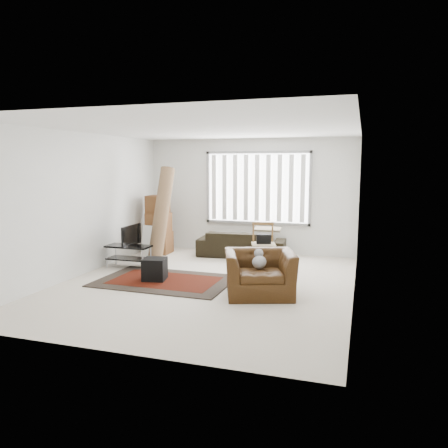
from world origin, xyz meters
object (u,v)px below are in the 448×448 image
object	(u,v)px
tv_stand	(129,251)
sofa	(242,240)
moving_boxes	(158,227)
side_chair	(263,242)
armchair	(260,270)

from	to	relation	value
tv_stand	sofa	size ratio (longest dim) A/B	0.46
moving_boxes	side_chair	distance (m)	2.71
side_chair	armchair	xyz separation A→B (m)	(0.39, -2.05, -0.08)
tv_stand	side_chair	world-z (taller)	side_chair
moving_boxes	armchair	distance (m)	3.98
moving_boxes	armchair	xyz separation A→B (m)	(3.05, -2.56, -0.23)
moving_boxes	sofa	bearing A→B (deg)	7.62
armchair	sofa	bearing A→B (deg)	92.01
armchair	moving_boxes	bearing A→B (deg)	121.10
sofa	armchair	size ratio (longest dim) A/B	1.47
side_chair	moving_boxes	bearing A→B (deg)	152.02
side_chair	sofa	bearing A→B (deg)	114.44
tv_stand	sofa	bearing A→B (deg)	42.62
side_chair	armchair	size ratio (longest dim) A/B	0.66
moving_boxes	side_chair	xyz separation A→B (m)	(2.65, -0.51, -0.15)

